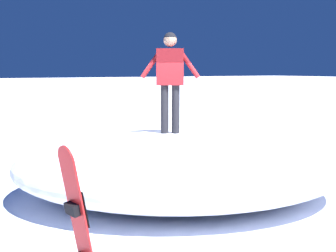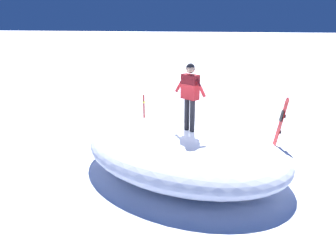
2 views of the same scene
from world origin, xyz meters
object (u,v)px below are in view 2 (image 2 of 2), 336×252
Objects in this scene: backpack_near at (114,136)px; trail_marker_pole at (144,113)px; snowboard_primary_upright at (281,121)px; snowboarder_standing at (190,91)px.

backpack_near is 1.48m from trail_marker_pole.
trail_marker_pole is at bearing 86.74° from snowboard_primary_upright.
snowboard_primary_upright is 2.46× the size of backpack_near.
backpack_near is at bearing 97.95° from snowboard_primary_upright.
trail_marker_pole is at bearing 35.54° from snowboarder_standing.
backpack_near is (1.96, 2.98, -2.17)m from snowboarder_standing.
snowboard_primary_upright is at bearing -82.05° from backpack_near.
snowboard_primary_upright is at bearing -93.26° from trail_marker_pole.
snowboarder_standing is 1.23× the size of trail_marker_pole.
snowboard_primary_upright is 1.14× the size of trail_marker_pole.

